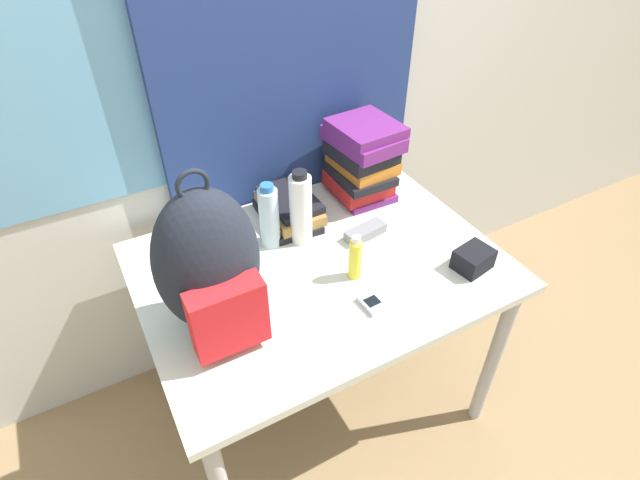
# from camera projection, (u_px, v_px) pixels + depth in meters

# --- Properties ---
(wall_back) EXTENTS (6.00, 0.06, 2.50)m
(wall_back) POSITION_uv_depth(u_px,v_px,m) (245.00, 63.00, 1.65)
(wall_back) COLOR beige
(wall_back) RESTS_ON ground_plane
(curtain_blue) EXTENTS (0.97, 0.04, 2.50)m
(curtain_blue) POSITION_uv_depth(u_px,v_px,m) (292.00, 61.00, 1.67)
(curtain_blue) COLOR navy
(curtain_blue) RESTS_ON ground_plane
(desk) EXTENTS (1.14, 0.85, 0.76)m
(desk) POSITION_uv_depth(u_px,v_px,m) (320.00, 284.00, 1.68)
(desk) COLOR beige
(desk) RESTS_ON ground_plane
(backpack) EXTENTS (0.28, 0.26, 0.50)m
(backpack) POSITION_uv_depth(u_px,v_px,m) (210.00, 268.00, 1.29)
(backpack) COLOR #1E232D
(backpack) RESTS_ON desk
(book_stack_left) EXTENTS (0.20, 0.28, 0.09)m
(book_stack_left) POSITION_uv_depth(u_px,v_px,m) (289.00, 208.00, 1.78)
(book_stack_left) COLOR black
(book_stack_left) RESTS_ON desk
(book_stack_center) EXTENTS (0.23, 0.28, 0.30)m
(book_stack_center) POSITION_uv_depth(u_px,v_px,m) (362.00, 160.00, 1.83)
(book_stack_center) COLOR #6B2370
(book_stack_center) RESTS_ON desk
(water_bottle) EXTENTS (0.07, 0.07, 0.24)m
(water_bottle) POSITION_uv_depth(u_px,v_px,m) (269.00, 217.00, 1.63)
(water_bottle) COLOR silver
(water_bottle) RESTS_ON desk
(sports_bottle) EXTENTS (0.07, 0.07, 0.27)m
(sports_bottle) POSITION_uv_depth(u_px,v_px,m) (301.00, 209.00, 1.63)
(sports_bottle) COLOR white
(sports_bottle) RESTS_ON desk
(sunscreen_bottle) EXTENTS (0.04, 0.04, 0.16)m
(sunscreen_bottle) POSITION_uv_depth(u_px,v_px,m) (355.00, 259.00, 1.53)
(sunscreen_bottle) COLOR yellow
(sunscreen_bottle) RESTS_ON desk
(cell_phone) EXTENTS (0.06, 0.08, 0.02)m
(cell_phone) POSITION_uv_depth(u_px,v_px,m) (372.00, 303.00, 1.47)
(cell_phone) COLOR #B7BCC6
(cell_phone) RESTS_ON desk
(sunglasses_case) EXTENTS (0.16, 0.08, 0.04)m
(sunglasses_case) POSITION_uv_depth(u_px,v_px,m) (365.00, 232.00, 1.72)
(sunglasses_case) COLOR gray
(sunglasses_case) RESTS_ON desk
(camera_pouch) EXTENTS (0.13, 0.11, 0.07)m
(camera_pouch) POSITION_uv_depth(u_px,v_px,m) (473.00, 259.00, 1.58)
(camera_pouch) COLOR black
(camera_pouch) RESTS_ON desk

